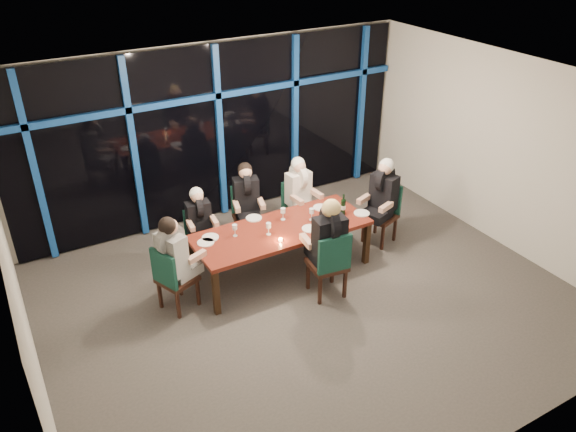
{
  "coord_description": "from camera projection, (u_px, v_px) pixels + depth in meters",
  "views": [
    {
      "loc": [
        -3.39,
        -5.32,
        4.89
      ],
      "look_at": [
        0.0,
        0.6,
        1.05
      ],
      "focal_mm": 35.0,
      "sensor_mm": 36.0,
      "label": 1
    }
  ],
  "objects": [
    {
      "name": "plate_end_right",
      "position": [
        362.0,
        213.0,
        8.5
      ],
      "size": [
        0.24,
        0.24,
        0.01
      ],
      "primitive_type": "cylinder",
      "color": "white",
      "rests_on": "dining_table"
    },
    {
      "name": "chair_far_right",
      "position": [
        297.0,
        205.0,
        9.23
      ],
      "size": [
        0.47,
        0.47,
        0.94
      ],
      "rotation": [
        0.0,
        0.0,
        0.08
      ],
      "color": "#321810",
      "rests_on": "ground"
    },
    {
      "name": "plate_far_right",
      "position": [
        321.0,
        208.0,
        8.65
      ],
      "size": [
        0.24,
        0.24,
        0.01
      ],
      "primitive_type": "cylinder",
      "color": "white",
      "rests_on": "dining_table"
    },
    {
      "name": "wine_bottle",
      "position": [
        343.0,
        207.0,
        8.42
      ],
      "size": [
        0.08,
        0.08,
        0.33
      ],
      "rotation": [
        0.0,
        0.0,
        0.36
      ],
      "color": "black",
      "rests_on": "dining_table"
    },
    {
      "name": "plate_near_mid",
      "position": [
        310.0,
        229.0,
        8.1
      ],
      "size": [
        0.24,
        0.24,
        0.01
      ],
      "primitive_type": "cylinder",
      "color": "white",
      "rests_on": "dining_table"
    },
    {
      "name": "wine_glass_d",
      "position": [
        235.0,
        228.0,
        7.87
      ],
      "size": [
        0.07,
        0.07,
        0.18
      ],
      "color": "silver",
      "rests_on": "dining_table"
    },
    {
      "name": "dining_table",
      "position": [
        281.0,
        232.0,
        8.15
      ],
      "size": [
        2.6,
        1.0,
        0.75
      ],
      "color": "maroon",
      "rests_on": "ground"
    },
    {
      "name": "room",
      "position": [
        312.0,
        168.0,
        6.89
      ],
      "size": [
        7.04,
        7.0,
        3.02
      ],
      "color": "#544E4A",
      "rests_on": "ground"
    },
    {
      "name": "water_pitcher",
      "position": [
        332.0,
        212.0,
        8.35
      ],
      "size": [
        0.11,
        0.1,
        0.18
      ],
      "rotation": [
        0.0,
        0.0,
        -0.43
      ],
      "color": "silver",
      "rests_on": "dining_table"
    },
    {
      "name": "diner_far_right",
      "position": [
        300.0,
        186.0,
        8.99
      ],
      "size": [
        0.49,
        0.6,
        0.91
      ],
      "rotation": [
        0.0,
        0.0,
        0.08
      ],
      "color": "white",
      "rests_on": "ground"
    },
    {
      "name": "wine_glass_c",
      "position": [
        312.0,
        212.0,
        8.27
      ],
      "size": [
        0.07,
        0.07,
        0.19
      ],
      "color": "silver",
      "rests_on": "dining_table"
    },
    {
      "name": "window_wall",
      "position": [
        219.0,
        130.0,
        9.35
      ],
      "size": [
        6.86,
        0.43,
        2.94
      ],
      "color": "black",
      "rests_on": "ground"
    },
    {
      "name": "diner_far_mid",
      "position": [
        246.0,
        193.0,
        8.77
      ],
      "size": [
        0.55,
        0.64,
        0.92
      ],
      "rotation": [
        0.0,
        0.0,
        -0.27
      ],
      "color": "black",
      "rests_on": "ground"
    },
    {
      "name": "diner_end_right",
      "position": [
        383.0,
        190.0,
        8.77
      ],
      "size": [
        0.67,
        0.59,
        0.96
      ],
      "rotation": [
        0.0,
        0.0,
        5.05
      ],
      "color": "black",
      "rests_on": "ground"
    },
    {
      "name": "chair_end_left",
      "position": [
        172.0,
        277.0,
        7.43
      ],
      "size": [
        0.59,
        0.59,
        0.97
      ],
      "rotation": [
        0.0,
        0.0,
        1.95
      ],
      "color": "#321810",
      "rests_on": "ground"
    },
    {
      "name": "plate_far_left",
      "position": [
        210.0,
        237.0,
        7.88
      ],
      "size": [
        0.24,
        0.24,
        0.01
      ],
      "primitive_type": "cylinder",
      "color": "white",
      "rests_on": "dining_table"
    },
    {
      "name": "wine_glass_b",
      "position": [
        283.0,
        211.0,
        8.27
      ],
      "size": [
        0.07,
        0.07,
        0.19
      ],
      "color": "silver",
      "rests_on": "dining_table"
    },
    {
      "name": "diner_end_left",
      "position": [
        174.0,
        249.0,
        7.3
      ],
      "size": [
        0.67,
        0.6,
        0.95
      ],
      "rotation": [
        0.0,
        0.0,
        1.95
      ],
      "color": "black",
      "rests_on": "ground"
    },
    {
      "name": "chair_near_mid",
      "position": [
        330.0,
        262.0,
        7.66
      ],
      "size": [
        0.54,
        0.54,
        1.04
      ],
      "rotation": [
        0.0,
        0.0,
        3.02
      ],
      "color": "#321810",
      "rests_on": "ground"
    },
    {
      "name": "chair_far_left",
      "position": [
        199.0,
        233.0,
        8.53
      ],
      "size": [
        0.44,
        0.44,
        0.86
      ],
      "rotation": [
        0.0,
        0.0,
        -0.11
      ],
      "color": "#321810",
      "rests_on": "ground"
    },
    {
      "name": "diner_far_left",
      "position": [
        199.0,
        215.0,
        8.3
      ],
      "size": [
        0.45,
        0.56,
        0.84
      ],
      "rotation": [
        0.0,
        0.0,
        -0.11
      ],
      "color": "black",
      "rests_on": "ground"
    },
    {
      "name": "plate_far_mid",
      "position": [
        254.0,
        218.0,
        8.36
      ],
      "size": [
        0.24,
        0.24,
        0.01
      ],
      "primitive_type": "cylinder",
      "color": "white",
      "rests_on": "dining_table"
    },
    {
      "name": "chair_far_mid",
      "position": [
        246.0,
        211.0,
        9.02
      ],
      "size": [
        0.54,
        0.54,
        0.95
      ],
      "rotation": [
        0.0,
        0.0,
        -0.27
      ],
      "color": "#321810",
      "rests_on": "ground"
    },
    {
      "name": "diner_near_mid",
      "position": [
        328.0,
        233.0,
        7.53
      ],
      "size": [
        0.55,
        0.68,
        1.02
      ],
      "rotation": [
        0.0,
        0.0,
        3.02
      ],
      "color": "black",
      "rests_on": "ground"
    },
    {
      "name": "wine_glass_a",
      "position": [
        269.0,
        226.0,
        7.9
      ],
      "size": [
        0.07,
        0.07,
        0.19
      ],
      "color": "silver",
      "rests_on": "dining_table"
    },
    {
      "name": "wine_glass_e",
      "position": [
        327.0,
        205.0,
        8.5
      ],
      "size": [
        0.06,
        0.06,
        0.16
      ],
      "color": "white",
      "rests_on": "dining_table"
    },
    {
      "name": "chair_end_right",
      "position": [
        384.0,
        210.0,
        9.02
      ],
      "size": [
        0.58,
        0.58,
        0.99
      ],
      "rotation": [
        0.0,
        0.0,
        5.05
      ],
      "color": "#321810",
      "rests_on": "ground"
    },
    {
      "name": "plate_end_left",
      "position": [
        206.0,
        242.0,
        7.77
      ],
      "size": [
        0.24,
        0.24,
        0.01
      ],
      "primitive_type": "cylinder",
      "color": "white",
      "rests_on": "dining_table"
    },
    {
      "name": "tea_light",
      "position": [
        280.0,
        240.0,
        7.81
      ],
      "size": [
        0.05,
        0.05,
        0.03
      ],
      "primitive_type": "cylinder",
      "color": "#FC9E4B",
      "rests_on": "dining_table"
    }
  ]
}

